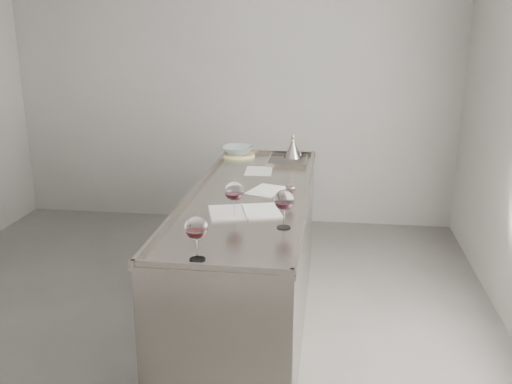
# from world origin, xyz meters

# --- Properties ---
(room_shell) EXTENTS (4.54, 5.04, 2.84)m
(room_shell) POSITION_xyz_m (0.00, 0.00, 1.40)
(room_shell) COLOR #524F4D
(room_shell) RESTS_ON ground
(counter) EXTENTS (0.77, 2.42, 0.97)m
(counter) POSITION_xyz_m (0.50, 0.30, 0.47)
(counter) COLOR gray
(counter) RESTS_ON ground
(wine_glass_left) EXTENTS (0.11, 0.11, 0.22)m
(wine_glass_left) POSITION_xyz_m (0.41, -0.78, 1.09)
(wine_glass_left) COLOR white
(wine_glass_left) RESTS_ON counter
(wine_glass_middle) EXTENTS (0.11, 0.11, 0.22)m
(wine_glass_middle) POSITION_xyz_m (0.48, -0.18, 1.10)
(wine_glass_middle) COLOR white
(wine_glass_middle) RESTS_ON counter
(wine_glass_right) EXTENTS (0.11, 0.11, 0.21)m
(wine_glass_right) POSITION_xyz_m (0.78, -0.29, 1.09)
(wine_glass_right) COLOR white
(wine_glass_right) RESTS_ON counter
(wine_glass_small) EXTENTS (0.06, 0.06, 0.13)m
(wine_glass_small) POSITION_xyz_m (0.78, 0.14, 1.03)
(wine_glass_small) COLOR white
(wine_glass_small) RESTS_ON counter
(notebook) EXTENTS (0.47, 0.38, 0.02)m
(notebook) POSITION_xyz_m (0.53, -0.08, 0.95)
(notebook) COLOR white
(notebook) RESTS_ON counter
(loose_paper_top) EXTENTS (0.21, 0.29, 0.00)m
(loose_paper_top) POSITION_xyz_m (0.48, 0.91, 0.94)
(loose_paper_top) COLOR silver
(loose_paper_top) RESTS_ON counter
(loose_paper_under) EXTENTS (0.28, 0.33, 0.00)m
(loose_paper_under) POSITION_xyz_m (0.60, 0.40, 0.94)
(loose_paper_under) COLOR silver
(loose_paper_under) RESTS_ON counter
(trivet) EXTENTS (0.32, 0.32, 0.02)m
(trivet) POSITION_xyz_m (0.25, 1.38, 0.95)
(trivet) COLOR #CFC286
(trivet) RESTS_ON counter
(ceramic_bowl) EXTENTS (0.26, 0.26, 0.06)m
(ceramic_bowl) POSITION_xyz_m (0.25, 1.38, 0.99)
(ceramic_bowl) COLOR #8CA0A3
(ceramic_bowl) RESTS_ON trivet
(wine_funnel) EXTENTS (0.15, 0.15, 0.21)m
(wine_funnel) POSITION_xyz_m (0.70, 1.38, 1.01)
(wine_funnel) COLOR gray
(wine_funnel) RESTS_ON counter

